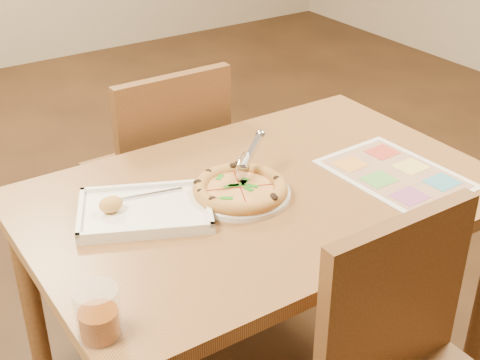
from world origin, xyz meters
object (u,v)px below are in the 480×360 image
plate (240,194)px  pizza (240,189)px  dining_table (262,217)px  pizza_cutter (249,156)px  chair_far (164,157)px  glass_tumbler (98,316)px  menu (395,174)px  appetizer_tray (142,211)px

plate → pizza: pizza is taller
dining_table → pizza_cutter: bearing=100.8°
chair_far → pizza: 0.63m
dining_table → glass_tumbler: size_ratio=11.46×
plate → glass_tumbler: size_ratio=2.44×
chair_far → glass_tumbler: 1.10m
glass_tumbler → menu: bearing=9.3°
menu → dining_table: bearing=160.8°
dining_table → pizza: pizza is taller
chair_far → pizza: chair_far is taller
pizza_cutter → glass_tumbler: (-0.59, -0.35, -0.04)m
pizza → menu: 0.47m
dining_table → menu: size_ratio=3.22×
dining_table → glass_tumbler: (-0.60, -0.29, 0.13)m
plate → glass_tumbler: (-0.54, -0.31, 0.04)m
pizza_cutter → glass_tumbler: bearing=177.6°
dining_table → plate: plate is taller
glass_tumbler → menu: (0.98, 0.16, -0.05)m
pizza_cutter → glass_tumbler: 0.69m
dining_table → menu: bearing=-19.2°
pizza → dining_table: bearing=-4.9°
plate → menu: (0.44, -0.14, -0.00)m
menu → pizza_cutter: bearing=154.5°
chair_far → pizza: bearing=83.2°
pizza → glass_tumbler: glass_tumbler is taller
pizza → appetizer_tray: bearing=166.3°
dining_table → plate: (-0.07, 0.01, 0.09)m
appetizer_tray → plate: bearing=-12.0°
pizza → plate: bearing=59.3°
glass_tumbler → menu: 0.99m
chair_far → pizza: size_ratio=1.82×
appetizer_tray → glass_tumbler: bearing=-126.9°
dining_table → appetizer_tray: (-0.33, 0.07, 0.10)m
pizza_cutter → glass_tumbler: size_ratio=1.29×
chair_far → plate: (-0.07, -0.59, 0.16)m
dining_table → appetizer_tray: 0.35m
chair_far → pizza_cutter: chair_far is taller
chair_far → pizza_cutter: (-0.01, -0.55, 0.24)m
pizza_cutter → appetizer_tray: size_ratio=0.36×
pizza → menu: pizza is taller
chair_far → glass_tumbler: chair_far is taller
chair_far → pizza_cutter: 0.60m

